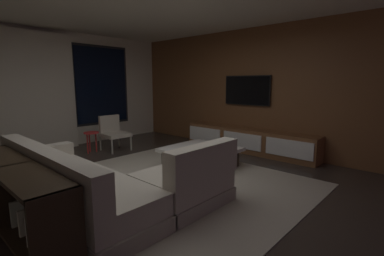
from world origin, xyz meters
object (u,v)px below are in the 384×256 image
at_px(coffee_table, 201,157).
at_px(console_table_behind_couch, 15,195).
at_px(accent_chair_near_window, 113,131).
at_px(mounted_tv, 247,90).
at_px(sectional_couch, 106,186).
at_px(book_stack_on_coffee_table, 197,148).
at_px(media_console, 249,141).
at_px(side_stool, 91,136).

relative_size(coffee_table, console_table_behind_couch, 0.55).
xyz_separation_m(accent_chair_near_window, console_table_behind_couch, (-2.62, -2.45, -0.01)).
height_order(coffee_table, console_table_behind_couch, console_table_behind_couch).
bearing_deg(accent_chair_near_window, mounted_tv, -46.82).
height_order(sectional_couch, mounted_tv, mounted_tv).
bearing_deg(book_stack_on_coffee_table, media_console, -1.73).
distance_m(sectional_couch, book_stack_on_coffee_table, 1.94).
xyz_separation_m(book_stack_on_coffee_table, console_table_behind_couch, (-2.84, -0.10, 0.04)).
height_order(sectional_couch, coffee_table, sectional_couch).
height_order(media_console, mounted_tv, mounted_tv).
distance_m(sectional_couch, side_stool, 2.95).
distance_m(mounted_tv, console_table_behind_couch, 4.79).
xyz_separation_m(sectional_couch, side_stool, (1.22, 2.69, 0.08)).
bearing_deg(coffee_table, sectional_couch, -173.18).
bearing_deg(sectional_couch, side_stool, 65.51).
distance_m(coffee_table, media_console, 1.56).
bearing_deg(coffee_table, accent_chair_near_window, 98.14).
xyz_separation_m(media_console, console_table_behind_couch, (-4.51, -0.05, 0.17)).
distance_m(book_stack_on_coffee_table, console_table_behind_couch, 2.84).
bearing_deg(mounted_tv, coffee_table, -175.65).
distance_m(sectional_couch, accent_chair_near_window, 3.10).
xyz_separation_m(coffee_table, book_stack_on_coffee_table, (-0.12, -0.02, 0.20)).
distance_m(sectional_couch, coffee_table, 2.06).
relative_size(coffee_table, side_stool, 2.52).
bearing_deg(accent_chair_near_window, coffee_table, -81.86).
distance_m(accent_chair_near_window, media_console, 3.06).
xyz_separation_m(coffee_table, accent_chair_near_window, (-0.33, 2.34, 0.25)).
height_order(book_stack_on_coffee_table, mounted_tv, mounted_tv).
bearing_deg(mounted_tv, media_console, -132.41).
bearing_deg(coffee_table, mounted_tv, 4.35).
bearing_deg(media_console, book_stack_on_coffee_table, 178.27).
xyz_separation_m(sectional_couch, coffee_table, (2.04, 0.24, -0.10)).
bearing_deg(book_stack_on_coffee_table, mounted_tv, 4.56).
bearing_deg(book_stack_on_coffee_table, side_stool, 105.89).
relative_size(book_stack_on_coffee_table, mounted_tv, 0.22).
distance_m(book_stack_on_coffee_table, accent_chair_near_window, 2.37).
distance_m(sectional_couch, console_table_behind_couch, 0.93).
xyz_separation_m(coffee_table, media_console, (1.56, -0.07, 0.06)).
xyz_separation_m(side_stool, media_console, (2.37, -2.51, -0.12)).
bearing_deg(console_table_behind_couch, coffee_table, 2.21).
bearing_deg(book_stack_on_coffee_table, accent_chair_near_window, 95.32).
relative_size(media_console, mounted_tv, 2.74).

